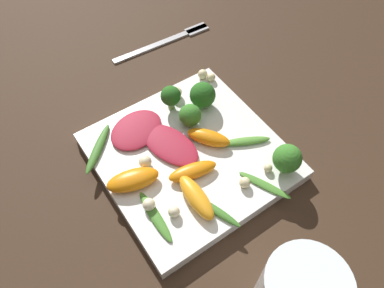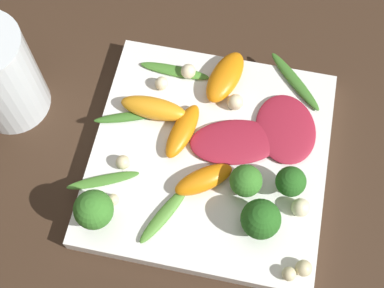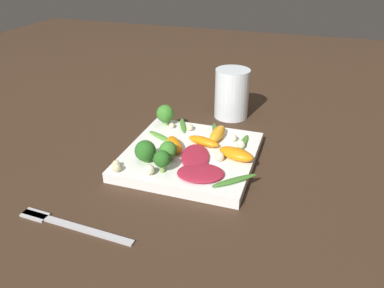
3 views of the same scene
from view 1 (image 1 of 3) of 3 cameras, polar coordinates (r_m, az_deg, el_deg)
ground_plane at (r=0.54m, az=-0.37°, el=-2.43°), size 2.40×2.40×0.00m
plate at (r=0.53m, az=-0.37°, el=-1.84°), size 0.24×0.24×0.02m
fork at (r=0.72m, az=-3.04°, el=15.82°), size 0.03×0.19×0.01m
radicchio_leaf_0 at (r=0.55m, az=-8.48°, el=2.18°), size 0.08×0.10×0.01m
radicchio_leaf_1 at (r=0.53m, az=-3.38°, el=-0.09°), size 0.10×0.08×0.01m
orange_segment_0 at (r=0.50m, az=0.10°, el=-4.16°), size 0.04×0.07×0.02m
orange_segment_1 at (r=0.48m, az=0.66°, el=-8.13°), size 0.07×0.03×0.02m
orange_segment_2 at (r=0.53m, az=2.77°, el=0.72°), size 0.06×0.06×0.02m
orange_segment_3 at (r=0.50m, az=-8.97°, el=-5.45°), size 0.05×0.08×0.02m
broccoli_floret_0 at (r=0.56m, az=1.63°, el=7.45°), size 0.04×0.04×0.04m
broccoli_floret_1 at (r=0.54m, az=-0.30°, el=4.36°), size 0.03×0.03×0.04m
broccoli_floret_2 at (r=0.50m, az=14.30°, el=-2.20°), size 0.04×0.04×0.05m
broccoli_floret_3 at (r=0.56m, az=-3.26°, el=7.28°), size 0.03×0.03×0.04m
arugula_sprig_0 at (r=0.54m, az=8.10°, el=0.42°), size 0.04×0.07×0.01m
arugula_sprig_1 at (r=0.54m, az=-14.14°, el=-0.64°), size 0.07×0.07×0.01m
arugula_sprig_2 at (r=0.48m, az=-5.62°, el=-10.90°), size 0.08×0.02×0.01m
arugula_sprig_3 at (r=0.50m, az=11.00°, el=-6.17°), size 0.07×0.04×0.00m
arugula_sprig_4 at (r=0.48m, az=3.73°, el=-10.11°), size 0.07×0.03×0.01m
macadamia_nut_0 at (r=0.51m, az=-7.16°, el=-2.70°), size 0.02×0.02×0.02m
macadamia_nut_1 at (r=0.51m, az=11.50°, el=-3.59°), size 0.01×0.01×0.01m
macadamia_nut_2 at (r=0.61m, az=1.65°, el=10.59°), size 0.02×0.02×0.02m
macadamia_nut_3 at (r=0.58m, az=-2.45°, el=7.86°), size 0.02×0.02×0.02m
macadamia_nut_4 at (r=0.61m, az=2.95°, el=10.11°), size 0.01×0.01×0.01m
macadamia_nut_5 at (r=0.48m, az=-6.57°, el=-9.14°), size 0.02×0.02×0.02m
macadamia_nut_6 at (r=0.47m, az=-2.78°, el=-10.24°), size 0.02×0.02×0.02m
macadamia_nut_7 at (r=0.50m, az=8.06°, el=-5.84°), size 0.01×0.01×0.01m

